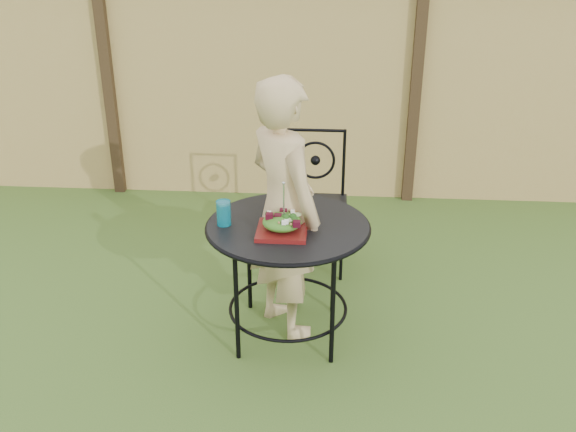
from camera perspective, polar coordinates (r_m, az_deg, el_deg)
The scene contains 9 objects.
ground at distance 3.94m, azimuth -5.90°, elevation -10.26°, with size 60.00×60.00×0.00m, color #294E19.
fence at distance 5.56m, azimuth -2.48°, elevation 11.15°, with size 8.00×0.12×1.90m.
patio_table at distance 3.62m, azimuth -0.00°, elevation -2.70°, with size 0.92×0.92×0.72m.
patio_chair at distance 4.47m, azimuth 2.33°, elevation 1.69°, with size 0.46×0.46×0.95m.
diner at distance 3.62m, azimuth -0.35°, elevation 0.54°, with size 0.56×0.37×1.54m, color tan.
salad_plate at distance 3.45m, azimuth -0.53°, elevation -1.31°, with size 0.27×0.27×0.02m, color #52120B.
salad at distance 3.43m, azimuth -0.54°, elevation -0.53°, with size 0.21×0.21×0.08m, color #235614.
fork at distance 3.38m, azimuth -0.38°, elevation 1.46°, with size 0.01×0.01×0.18m, color silver.
drinking_glass at distance 3.54m, azimuth -5.74°, elevation 0.27°, with size 0.08×0.08×0.14m, color #0A6A7E.
Camera 1 is at (0.64, -3.17, 2.25)m, focal length 40.00 mm.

